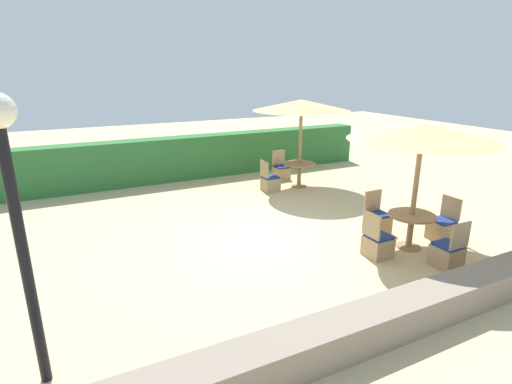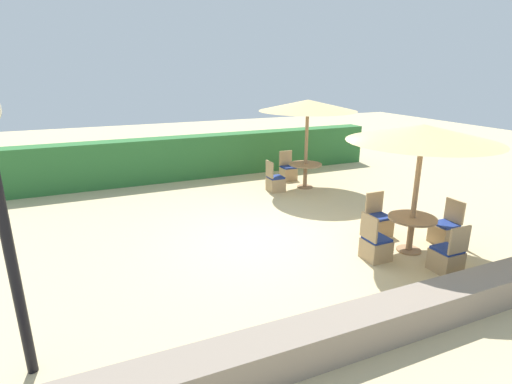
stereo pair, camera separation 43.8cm
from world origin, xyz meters
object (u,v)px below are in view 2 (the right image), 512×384
Objects in this scene: patio_chair_front_right_east at (445,231)px; patio_chair_front_right_north at (378,223)px; parasol_back_right at (308,106)px; patio_chair_front_right_west at (375,247)px; round_table_front_right at (412,226)px; parasol_front_right at (423,134)px; round_table_back_right at (305,169)px; patio_chair_back_right_north at (288,172)px; patio_chair_back_right_west at (275,183)px; patio_chair_front_right_south at (447,258)px.

patio_chair_front_right_north is at bearing 46.35° from patio_chair_front_right_east.
patio_chair_front_right_west is at bearing -104.58° from parasol_back_right.
parasol_back_right is at bearing 7.07° from patio_chair_front_right_east.
patio_chair_front_right_west is (-0.88, -0.02, -0.28)m from round_table_front_right.
round_table_front_right is (-0.00, 0.00, -1.83)m from parasol_front_right.
patio_chair_front_right_west is 1.28m from patio_chair_front_right_north.
patio_chair_front_right_north is at bearing 137.53° from patio_chair_front_right_west.
round_table_front_right is (-0.36, -4.76, -0.03)m from round_table_back_right.
patio_chair_front_right_east is (0.59, -4.76, -0.31)m from round_table_back_right.
patio_chair_back_right_north is 1.00× the size of patio_chair_back_right_west.
patio_chair_back_right_west is at bearing 177.33° from patio_chair_front_right_west.
parasol_front_right is 2.30m from patio_chair_front_right_north.
parasol_back_right is 3.10× the size of round_table_front_right.
patio_chair_front_right_south is (-0.02, -0.92, -0.28)m from round_table_front_right.
parasol_back_right is at bearing 92.91° from patio_chair_back_right_north.
patio_chair_back_right_north is at bearing 136.10° from patio_chair_back_right_west.
parasol_front_right is at bearing 0.00° from round_table_front_right.
patio_chair_front_right_west is 1.25m from patio_chair_front_right_south.
parasol_front_right is at bearing 86.97° from patio_chair_back_right_north.
patio_chair_front_right_east is (0.95, -0.01, -2.11)m from parasol_front_right.
round_table_front_right is at bearing 89.66° from patio_chair_front_right_east.
round_table_front_right is at bearing 86.97° from patio_chair_back_right_north.
patio_chair_back_right_west is 4.83m from round_table_front_right.
patio_chair_back_right_west and patio_chair_front_right_south have the same top height.
parasol_back_right is 3.10× the size of patio_chair_front_right_south.
patio_chair_front_right_west is at bearing -178.65° from round_table_front_right.
patio_chair_back_right_north is 0.33× the size of parasol_front_right.
patio_chair_front_right_east is at bearing -82.93° from parasol_back_right.
patio_chair_front_right_east is 1.00× the size of patio_chair_front_right_north.
patio_chair_front_right_east is 1.00× the size of patio_chair_front_right_south.
patio_chair_back_right_north is at bearing 86.97° from round_table_front_right.
patio_chair_front_right_south is at bearing 133.42° from patio_chair_front_right_east.
round_table_back_right is 5.10m from parasol_front_right.
parasol_back_right is at bearing 86.20° from patio_chair_front_right_south.
round_table_back_right is 1.06m from patio_chair_back_right_west.
parasol_front_right is at bearing 89.66° from patio_chair_front_right_east.
patio_chair_back_right_north reaches higher than round_table_back_right.
patio_chair_back_right_north is at bearing -93.87° from patio_chair_front_right_north.
parasol_back_right is 2.45m from patio_chair_back_right_west.
patio_chair_front_right_west reaches higher than round_table_front_right.
patio_chair_front_right_east is (0.59, -4.76, -2.22)m from parasol_back_right.
parasol_front_right reaches higher than patio_chair_front_right_north.
parasol_front_right reaches higher than round_table_back_right.
patio_chair_back_right_west and patio_chair_front_right_west have the same top height.
patio_chair_back_right_west and patio_chair_front_right_east have the same top height.
patio_chair_back_right_north is 1.00× the size of round_table_front_right.
round_table_front_right is at bearing 180.00° from parasol_front_right.
parasol_front_right reaches higher than patio_chair_front_right_south.
patio_chair_front_right_east is (1.61, -4.78, 0.00)m from patio_chair_back_right_west.
patio_chair_front_right_west reaches higher than round_table_back_right.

